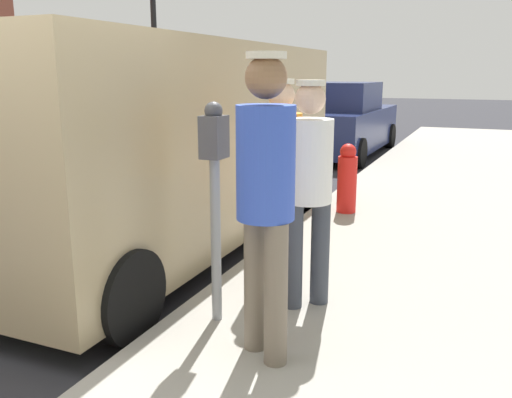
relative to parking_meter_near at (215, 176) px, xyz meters
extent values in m
cylinder|color=gray|center=(0.00, 0.00, -0.46)|extent=(0.07, 0.07, 1.15)
cube|color=#4C4C51|center=(0.00, 0.00, 0.26)|extent=(0.14, 0.18, 0.28)
sphere|color=#47474C|center=(0.00, 0.00, 0.43)|extent=(0.12, 0.12, 0.12)
cylinder|color=#383D47|center=(0.14, 1.02, -0.63)|extent=(0.14, 0.14, 0.79)
cylinder|color=#383D47|center=(0.11, 0.80, -0.63)|extent=(0.14, 0.14, 0.79)
cylinder|color=orange|center=(0.13, 0.91, 0.06)|extent=(0.34, 0.34, 0.60)
sphere|color=beige|center=(0.13, 0.91, 0.50)|extent=(0.22, 0.22, 0.22)
cylinder|color=silver|center=(0.13, 0.91, 0.60)|extent=(0.20, 0.20, 0.04)
cylinder|color=#726656|center=(0.59, -0.39, -0.59)|extent=(0.14, 0.14, 0.87)
cylinder|color=#726656|center=(0.41, -0.27, -0.59)|extent=(0.14, 0.14, 0.87)
cylinder|color=blue|center=(0.50, -0.33, 0.17)|extent=(0.34, 0.34, 0.65)
sphere|color=#8C6647|center=(0.50, -0.33, 0.64)|extent=(0.24, 0.24, 0.24)
cylinder|color=silver|center=(0.50, -0.33, 0.76)|extent=(0.22, 0.22, 0.04)
cylinder|color=#383D47|center=(0.58, 0.56, -0.63)|extent=(0.14, 0.14, 0.79)
cylinder|color=#383D47|center=(0.42, 0.41, -0.63)|extent=(0.14, 0.14, 0.79)
cylinder|color=white|center=(0.50, 0.49, 0.06)|extent=(0.34, 0.34, 0.60)
sphere|color=beige|center=(0.50, 0.49, 0.50)|extent=(0.21, 0.21, 0.21)
cylinder|color=silver|center=(0.50, 0.49, 0.60)|extent=(0.20, 0.20, 0.04)
cube|color=tan|center=(-1.50, 1.76, -0.01)|extent=(2.02, 5.21, 1.96)
cube|color=black|center=(-1.49, 4.21, 0.38)|extent=(1.84, 0.09, 0.88)
cylinder|color=black|center=(-2.44, 3.82, -0.84)|extent=(0.22, 0.68, 0.68)
cylinder|color=black|center=(-0.54, 3.81, -0.84)|extent=(0.22, 0.68, 0.68)
cylinder|color=black|center=(-0.56, -0.29, -0.84)|extent=(0.22, 0.68, 0.68)
cube|color=navy|center=(-1.51, 9.10, -0.57)|extent=(1.88, 4.42, 0.89)
cube|color=navy|center=(-1.51, 8.88, 0.17)|extent=(1.63, 2.00, 0.60)
cylinder|color=black|center=(-2.35, 10.76, -0.88)|extent=(0.23, 0.60, 0.60)
cylinder|color=black|center=(-0.63, 10.74, -0.88)|extent=(0.23, 0.60, 0.60)
cylinder|color=black|center=(-2.39, 7.46, -0.88)|extent=(0.23, 0.60, 0.60)
cylinder|color=black|center=(-0.67, 7.44, -0.88)|extent=(0.23, 0.60, 0.60)
cylinder|color=black|center=(-7.39, 10.51, 1.42)|extent=(0.16, 0.16, 5.20)
cylinder|color=red|center=(0.10, 3.33, -0.68)|extent=(0.24, 0.24, 0.70)
sphere|color=red|center=(0.10, 3.33, -0.27)|extent=(0.20, 0.20, 0.20)
camera|label=1|loc=(1.65, -3.14, 0.67)|focal=37.81mm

